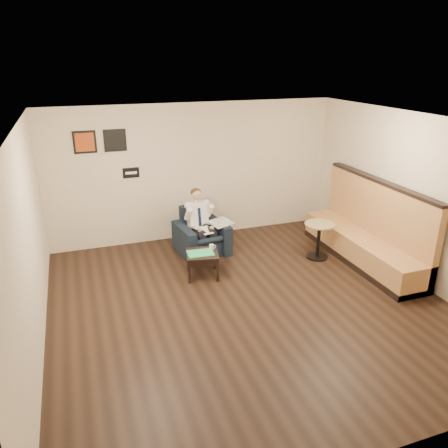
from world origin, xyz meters
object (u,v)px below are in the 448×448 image
object	(u,v)px
seated_man	(204,226)
smartphone	(204,249)
side_table	(202,264)
coffee_mug	(212,247)
cafe_table	(318,241)
armchair	(202,232)
banquette	(364,223)
green_folder	(201,253)

from	to	relation	value
seated_man	smartphone	world-z (taller)	seated_man
side_table	coffee_mug	distance (m)	0.34
smartphone	cafe_table	size ratio (longest dim) A/B	0.20
armchair	side_table	bearing A→B (deg)	-113.70
banquette	seated_man	bearing A→B (deg)	155.23
side_table	green_folder	distance (m)	0.23
coffee_mug	smartphone	bearing A→B (deg)	151.04
armchair	side_table	world-z (taller)	armchair
green_folder	coffee_mug	bearing A→B (deg)	21.83
side_table	banquette	size ratio (longest dim) A/B	0.18
armchair	cafe_table	xyz separation A→B (m)	(2.03, -0.97, -0.09)
seated_man	cafe_table	bearing A→B (deg)	-30.75
green_folder	cafe_table	bearing A→B (deg)	0.01
green_folder	side_table	bearing A→B (deg)	21.83
cafe_table	green_folder	bearing A→B (deg)	-179.99
side_table	green_folder	world-z (taller)	green_folder
green_folder	coffee_mug	size ratio (longest dim) A/B	4.74
armchair	banquette	distance (m)	3.07
seated_man	green_folder	bearing A→B (deg)	-118.34
smartphone	cafe_table	xyz separation A→B (m)	(2.23, -0.16, -0.10)
banquette	cafe_table	distance (m)	0.90
banquette	green_folder	bearing A→B (deg)	172.57
side_table	armchair	bearing A→B (deg)	74.06
green_folder	coffee_mug	world-z (taller)	coffee_mug
side_table	coffee_mug	xyz separation A→B (m)	(0.20, 0.08, 0.27)
armchair	banquette	bearing A→B (deg)	-34.35
seated_man	green_folder	xyz separation A→B (m)	(-0.32, -0.86, -0.15)
smartphone	seated_man	bearing A→B (deg)	95.28
armchair	coffee_mug	distance (m)	0.88
banquette	smartphone	bearing A→B (deg)	169.28
seated_man	banquette	world-z (taller)	banquette
green_folder	armchair	bearing A→B (deg)	72.48
armchair	smartphone	size ratio (longest dim) A/B	6.57
seated_man	side_table	size ratio (longest dim) A/B	2.22
green_folder	coffee_mug	distance (m)	0.25
side_table	cafe_table	distance (m)	2.31
green_folder	cafe_table	distance (m)	2.34
banquette	armchair	bearing A→B (deg)	153.42
seated_man	green_folder	distance (m)	0.93
banquette	cafe_table	bearing A→B (deg)	150.34
banquette	cafe_table	world-z (taller)	banquette
seated_man	cafe_table	xyz separation A→B (m)	(2.02, -0.86, -0.25)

